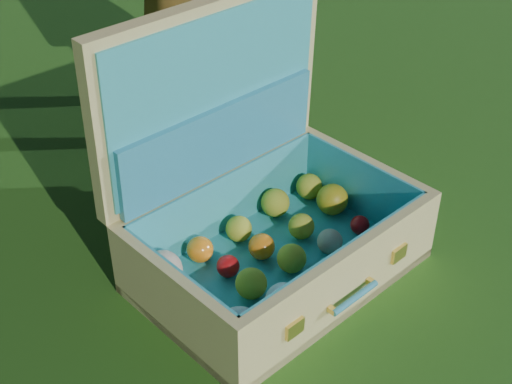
% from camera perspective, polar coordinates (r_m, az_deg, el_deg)
% --- Properties ---
extents(ground, '(60.00, 60.00, 0.00)m').
position_cam_1_polar(ground, '(1.54, 3.31, -10.32)').
color(ground, '#215114').
rests_on(ground, ground).
extents(suitcase, '(0.65, 0.50, 0.59)m').
position_cam_1_polar(suitcase, '(1.58, -0.06, -0.88)').
color(suitcase, '#D6C273').
rests_on(suitcase, ground).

